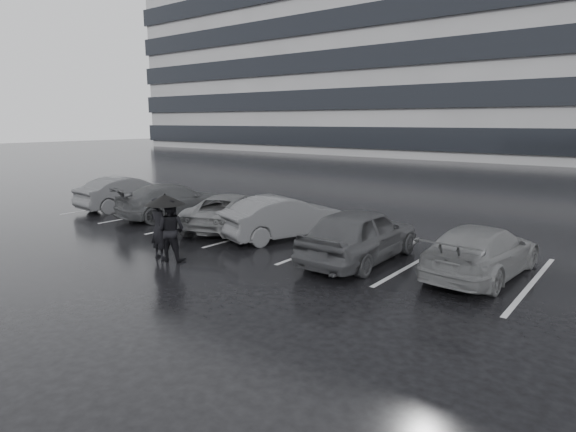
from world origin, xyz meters
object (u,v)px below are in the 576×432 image
(car_west_c, at_px, (175,201))
(car_west_d, at_px, (127,193))
(car_main, at_px, (360,234))
(car_west_a, at_px, (283,217))
(pedestrian_right, at_px, (171,230))
(car_west_b, at_px, (232,211))
(pedestrian_left, at_px, (159,228))
(car_east, at_px, (482,251))

(car_west_c, height_order, car_west_d, car_west_d)
(car_main, bearing_deg, car_west_a, -14.89)
(car_main, xyz_separation_m, car_west_a, (-3.22, 0.79, -0.06))
(pedestrian_right, bearing_deg, car_west_b, -88.16)
(car_west_c, distance_m, pedestrian_left, 5.81)
(car_west_a, relative_size, pedestrian_right, 2.48)
(car_main, relative_size, pedestrian_left, 2.57)
(car_west_c, height_order, pedestrian_left, pedestrian_left)
(car_main, xyz_separation_m, car_west_c, (-8.66, 0.87, -0.08))
(car_west_d, relative_size, car_east, 0.98)
(car_west_c, xyz_separation_m, car_east, (11.58, -0.16, -0.03))
(car_west_d, bearing_deg, pedestrian_right, 156.85)
(car_west_b, height_order, car_west_c, car_west_c)
(car_west_a, relative_size, car_west_d, 0.98)
(car_east, bearing_deg, car_west_c, 3.00)
(car_west_b, distance_m, car_west_c, 3.22)
(car_west_a, xyz_separation_m, car_west_d, (-8.57, 0.08, 0.01))
(car_west_a, xyz_separation_m, pedestrian_right, (-0.81, -3.81, 0.15))
(car_west_d, bearing_deg, car_west_c, -176.44)
(car_west_b, xyz_separation_m, pedestrian_left, (1.01, -3.85, 0.22))
(car_west_c, bearing_deg, pedestrian_left, 150.57)
(car_west_c, height_order, pedestrian_right, pedestrian_right)
(car_east, distance_m, pedestrian_left, 8.28)
(car_main, relative_size, car_east, 1.01)
(pedestrian_right, bearing_deg, car_east, -170.51)
(car_west_b, bearing_deg, car_west_d, -20.09)
(car_main, distance_m, car_west_a, 3.31)
(car_west_a, bearing_deg, car_east, -162.28)
(car_west_d, distance_m, car_east, 14.71)
(car_west_a, xyz_separation_m, pedestrian_left, (-1.21, -3.89, 0.17))
(car_west_d, bearing_deg, car_main, 179.24)
(pedestrian_right, bearing_deg, car_main, -161.87)
(car_west_d, relative_size, pedestrian_left, 2.48)
(car_main, height_order, pedestrian_right, pedestrian_right)
(car_west_b, distance_m, car_east, 8.36)
(car_main, relative_size, car_west_c, 0.96)
(car_west_a, height_order, pedestrian_right, pedestrian_right)
(car_west_b, bearing_deg, car_west_c, -21.30)
(car_main, relative_size, pedestrian_right, 2.61)
(car_main, height_order, car_west_c, car_main)
(car_west_a, relative_size, car_west_b, 0.92)
(car_east, xyz_separation_m, pedestrian_left, (-7.35, -3.81, 0.22))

